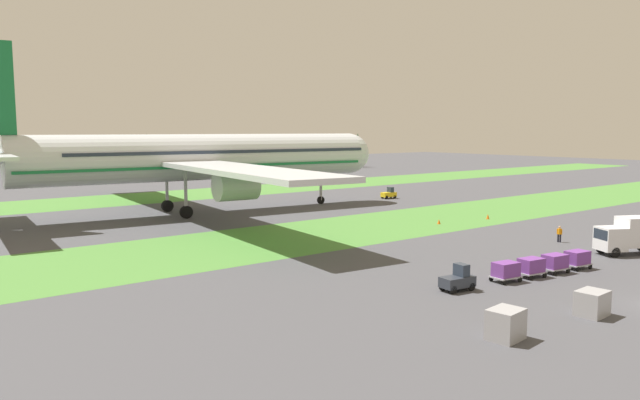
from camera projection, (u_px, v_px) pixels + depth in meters
The scene contains 16 objects.
grass_strip_near at pixel (321, 233), 69.61m from camera, with size 320.00×17.72×0.01m, color #4C8438.
grass_strip_far at pixel (153, 197), 106.54m from camera, with size 320.00×17.72×0.01m, color #4C8438.
airliner at pixel (191, 157), 84.69m from camera, with size 60.58×74.80×22.22m.
baggage_tug at pixel (458, 280), 44.75m from camera, with size 2.75×1.63×1.97m.
cargo_dolly_lead at pixel (506, 270), 47.30m from camera, with size 2.38×1.78×1.55m.
cargo_dolly_second at pixel (531, 266), 48.78m from camera, with size 2.38×1.78×1.55m.
cargo_dolly_third at pixel (555, 262), 50.25m from camera, with size 2.38×1.78×1.55m.
cargo_dolly_fourth at pixel (577, 258), 51.73m from camera, with size 2.38×1.78×1.55m.
catering_truck at pixel (634, 234), 57.68m from camera, with size 7.23×5.24×3.58m.
pushback_tractor at pixel (389, 194), 104.39m from camera, with size 2.72×1.57×1.97m.
ground_crew_marshaller at pixel (559, 233), 63.93m from camera, with size 0.36×0.54×1.74m.
uld_container_0 at pixel (506, 324), 34.31m from camera, with size 2.00×1.60×1.77m, color #A3A3A8.
uld_container_1 at pixel (592, 303), 38.71m from camera, with size 2.00×1.60×1.62m, color #A3A3A8.
taxiway_marker_0 at pixel (488, 217), 80.46m from camera, with size 0.44×0.44×0.68m, color orange.
taxiway_marker_1 at pixel (439, 222), 76.26m from camera, with size 0.44×0.44×0.61m, color orange.
distant_tree_line at pixel (53, 153), 134.33m from camera, with size 175.71×10.60×11.51m.
Camera 1 is at (-42.79, -16.21, 11.86)m, focal length 34.04 mm.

